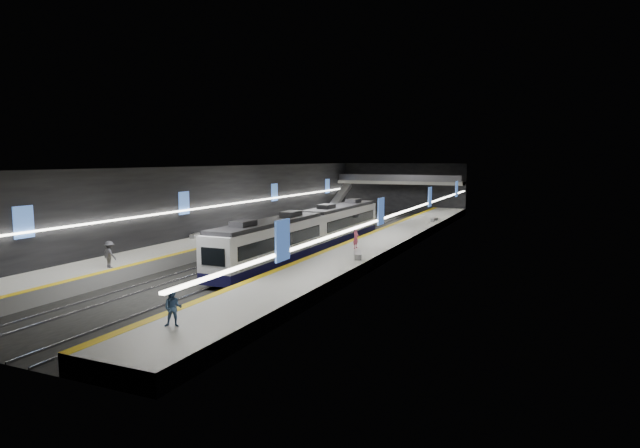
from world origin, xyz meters
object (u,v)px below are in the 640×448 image
at_px(bench_left_near, 195,236).
at_px(passenger_right_a, 356,238).
at_px(bench_left_far, 237,227).
at_px(bench_right_far, 434,220).
at_px(passenger_right_b, 173,308).
at_px(passenger_left_a, 282,219).
at_px(train, 310,231).
at_px(bench_right_near, 358,255).
at_px(passenger_left_b, 110,255).
at_px(escalator, 339,197).

bearing_deg(bench_left_near, passenger_right_a, -14.28).
relative_size(bench_left_far, bench_right_far, 1.02).
height_order(passenger_right_b, passenger_left_a, passenger_right_b).
bearing_deg(bench_right_far, bench_left_far, -130.99).
bearing_deg(passenger_left_a, train, 40.00).
height_order(bench_left_near, bench_right_far, bench_left_near).
xyz_separation_m(train, bench_right_near, (6.44, -4.91, -0.96)).
bearing_deg(bench_left_far, train, -16.90).
bearing_deg(passenger_right_a, bench_right_near, -152.61).
distance_m(bench_right_near, passenger_right_a, 4.67).
relative_size(bench_right_near, passenger_right_b, 1.09).
bearing_deg(bench_right_far, train, -98.11).
distance_m(passenger_right_a, passenger_left_b, 19.94).
bearing_deg(train, passenger_left_b, -118.46).
xyz_separation_m(passenger_left_a, passenger_left_b, (-0.22, -25.63, 0.11)).
height_order(bench_right_far, passenger_left_b, passenger_left_b).
relative_size(bench_left_far, bench_right_near, 0.84).
relative_size(bench_right_far, passenger_right_b, 0.91).
bearing_deg(train, passenger_right_a, -7.70).
bearing_deg(passenger_left_b, escalator, -77.76).
bearing_deg(bench_left_near, bench_right_near, -27.60).
xyz_separation_m(bench_left_far, passenger_left_b, (3.54, -22.01, 0.76)).
height_order(train, passenger_left_a, train).
bearing_deg(escalator, bench_left_near, -93.47).
bearing_deg(passenger_right_a, bench_right_far, 0.60).
bearing_deg(bench_left_far, escalator, 96.70).
xyz_separation_m(escalator, bench_right_far, (16.60, -9.43, -1.71)).
bearing_deg(train, bench_left_near, -174.33).
bearing_deg(passenger_left_b, passenger_right_b, 155.86).
relative_size(bench_left_far, passenger_right_a, 0.87).
distance_m(train, passenger_left_a, 12.98).
height_order(train, bench_left_far, train).
relative_size(bench_left_far, passenger_left_b, 0.84).
bearing_deg(bench_right_near, train, 120.94).
bearing_deg(bench_right_near, bench_left_near, 146.88).
bearing_deg(escalator, passenger_right_b, -75.56).
distance_m(bench_left_near, passenger_left_a, 11.85).
xyz_separation_m(train, bench_right_far, (6.60, 22.40, -1.00)).
distance_m(train, bench_left_far, 13.64).
relative_size(bench_right_far, passenger_right_a, 0.85).
bearing_deg(bench_left_near, escalator, 70.35).
bearing_deg(train, bench_left_far, 151.90).
distance_m(escalator, passenger_right_a, 35.66).
xyz_separation_m(bench_right_near, passenger_right_b, (-1.93, -19.62, 0.64)).
distance_m(passenger_right_a, passenger_left_a, 16.77).
bearing_deg(bench_right_far, passenger_right_a, -86.39).
xyz_separation_m(train, bench_left_far, (-12.00, 6.41, -1.00)).
xyz_separation_m(train, bench_left_near, (-12.00, -1.19, -1.00)).
height_order(bench_left_far, bench_right_near, bench_right_near).
height_order(bench_left_near, passenger_left_a, passenger_left_a).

